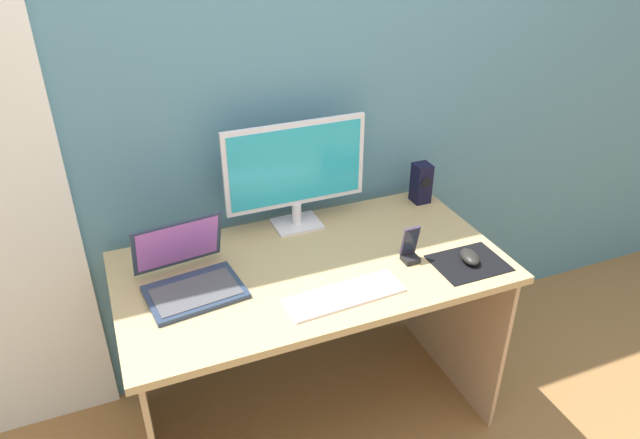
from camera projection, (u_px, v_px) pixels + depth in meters
ground_plane at (313, 412)px, 2.43m from camera, size 8.00×8.00×0.00m
wall_back at (269, 90)px, 2.14m from camera, size 6.00×0.04×2.50m
desk at (312, 300)px, 2.14m from camera, size 1.35×0.72×0.74m
monitor at (296, 170)px, 2.18m from camera, size 0.55×0.14×0.43m
speaker_right at (421, 183)px, 2.43m from camera, size 0.07×0.08×0.17m
laptop at (189, 276)px, 1.92m from camera, size 0.34×0.33×0.22m
keyboard_external at (345, 295)px, 1.90m from camera, size 0.40×0.15×0.01m
mousepad at (469, 263)px, 2.07m from camera, size 0.25×0.20×0.00m
mouse at (470, 257)px, 2.06m from camera, size 0.08×0.11×0.04m
phone_in_dock at (410, 249)px, 2.06m from camera, size 0.06×0.06×0.14m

